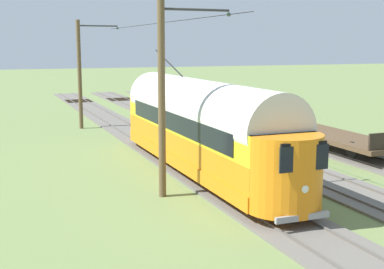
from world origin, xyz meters
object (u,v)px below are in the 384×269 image
object	(u,v)px
vintage_streetcar	(200,125)
catenary_pole_foreground	(81,72)
flatcar_adjacent	(307,129)
catenary_pole_mid_near	(164,96)
switch_stand	(281,118)

from	to	relation	value
vintage_streetcar	catenary_pole_foreground	distance (m)	15.57
vintage_streetcar	flatcar_adjacent	bearing A→B (deg)	-152.83
vintage_streetcar	catenary_pole_mid_near	world-z (taller)	catenary_pole_mid_near
catenary_pole_mid_near	switch_stand	bearing A→B (deg)	-134.97
catenary_pole_mid_near	flatcar_adjacent	bearing A→B (deg)	-147.11
vintage_streetcar	flatcar_adjacent	xyz separation A→B (m)	(-8.83, -4.53, -1.40)
flatcar_adjacent	catenary_pole_mid_near	bearing A→B (deg)	32.89
catenary_pole_foreground	vintage_streetcar	bearing A→B (deg)	99.99
vintage_streetcar	flatcar_adjacent	size ratio (longest dim) A/B	1.14
catenary_pole_foreground	switch_stand	bearing A→B (deg)	159.79
vintage_streetcar	switch_stand	xyz separation A→B (m)	(-10.57, -10.36, -1.56)
catenary_pole_mid_near	switch_stand	distance (m)	19.04
flatcar_adjacent	catenary_pole_mid_near	world-z (taller)	catenary_pole_mid_near
vintage_streetcar	catenary_pole_mid_near	bearing A→B (deg)	47.34
flatcar_adjacent	catenary_pole_foreground	bearing A→B (deg)	-42.94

